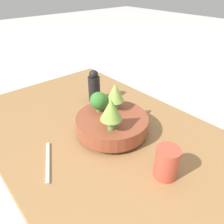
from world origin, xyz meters
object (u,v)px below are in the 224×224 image
cup (167,163)px  pepper_mill (94,87)px  fork (48,161)px  bowl (112,124)px

cup → pepper_mill: (-0.47, 0.11, 0.02)m
cup → fork: 0.34m
pepper_mill → fork: size_ratio=0.92×
cup → pepper_mill: 0.48m
cup → pepper_mill: size_ratio=0.66×
fork → bowl: bearing=86.5°
bowl → pepper_mill: (-0.23, 0.09, 0.03)m
pepper_mill → bowl: bearing=-22.6°
bowl → fork: bearing=-93.5°
cup → fork: size_ratio=0.61×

